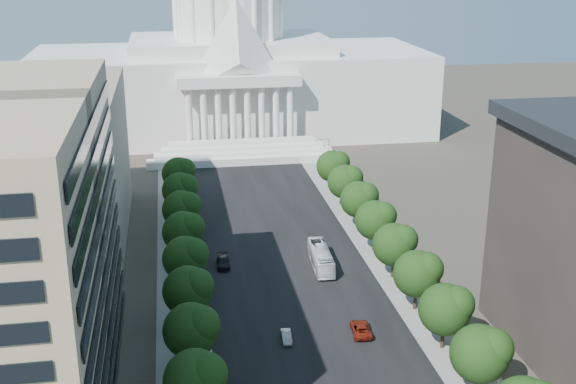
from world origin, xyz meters
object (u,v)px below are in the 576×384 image
car_silver (286,337)px  city_bus (321,258)px  car_red (361,329)px  car_dark_b (223,262)px

car_silver → city_bus: city_bus is taller
car_red → car_dark_b: size_ratio=1.04×
car_red → city_bus: 24.52m
car_dark_b → car_red: bearing=-53.6°
car_silver → car_red: car_red is taller
car_silver → car_dark_b: size_ratio=0.71×
car_silver → city_bus: (10.40, 24.67, 1.16)m
car_red → car_silver: bearing=6.1°
car_red → car_dark_b: bearing=-51.1°
car_dark_b → city_bus: 17.78m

